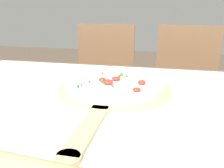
{
  "coord_description": "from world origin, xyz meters",
  "views": [
    {
      "loc": [
        0.12,
        -0.64,
        1.01
      ],
      "look_at": [
        -0.04,
        0.07,
        0.77
      ],
      "focal_mm": 38.0,
      "sensor_mm": 36.0,
      "label": 1
    }
  ],
  "objects_px": {
    "pizza_peel": "(112,91)",
    "chair_left": "(104,83)",
    "chair_right": "(184,88)",
    "pizza": "(114,83)"
  },
  "relations": [
    {
      "from": "pizza",
      "to": "pizza_peel",
      "type": "bearing_deg",
      "value": -90.48
    },
    {
      "from": "pizza",
      "to": "chair_right",
      "type": "height_order",
      "value": "chair_right"
    },
    {
      "from": "pizza_peel",
      "to": "pizza",
      "type": "bearing_deg",
      "value": 89.52
    },
    {
      "from": "chair_right",
      "to": "pizza",
      "type": "bearing_deg",
      "value": -106.64
    },
    {
      "from": "pizza_peel",
      "to": "chair_left",
      "type": "distance_m",
      "value": 0.81
    },
    {
      "from": "chair_left",
      "to": "chair_right",
      "type": "bearing_deg",
      "value": -5.0
    },
    {
      "from": "pizza_peel",
      "to": "chair_left",
      "type": "xyz_separation_m",
      "value": [
        -0.22,
        0.75,
        -0.22
      ]
    },
    {
      "from": "chair_left",
      "to": "chair_right",
      "type": "relative_size",
      "value": 1.0
    },
    {
      "from": "pizza_peel",
      "to": "chair_right",
      "type": "relative_size",
      "value": 0.69
    },
    {
      "from": "pizza",
      "to": "chair_right",
      "type": "distance_m",
      "value": 0.82
    }
  ]
}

